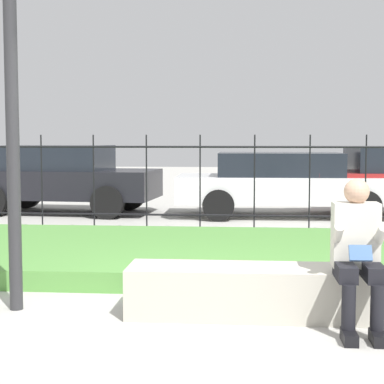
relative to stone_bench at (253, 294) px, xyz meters
The scene contains 8 objects.
ground_plane 0.43m from the stone_bench, behind, with size 60.00×60.00×0.00m, color #B2AFA8.
stone_bench is the anchor object (origin of this frame).
person_seated_reader 1.02m from the stone_bench, 21.18° to the right, with size 0.42×0.73×1.24m.
grass_berm 2.48m from the stone_bench, 99.00° to the left, with size 10.81×3.49×0.22m.
iron_fence 4.82m from the stone_bench, 94.66° to the left, with size 8.81×0.03×1.64m.
car_parked_center 7.43m from the stone_bench, 84.51° to the left, with size 4.47×1.89×1.29m.
car_parked_left 8.61m from the stone_bench, 117.56° to the left, with size 4.04×2.12×1.43m.
street_lamp 3.16m from the stone_bench, behind, with size 0.28×0.28×4.05m.
Camera 1 is at (0.33, -5.61, 1.57)m, focal length 60.00 mm.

